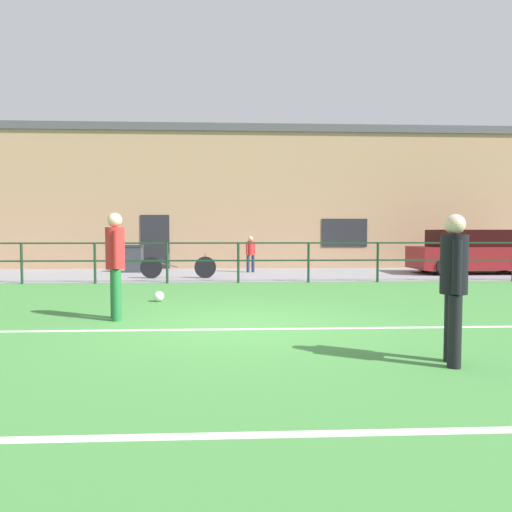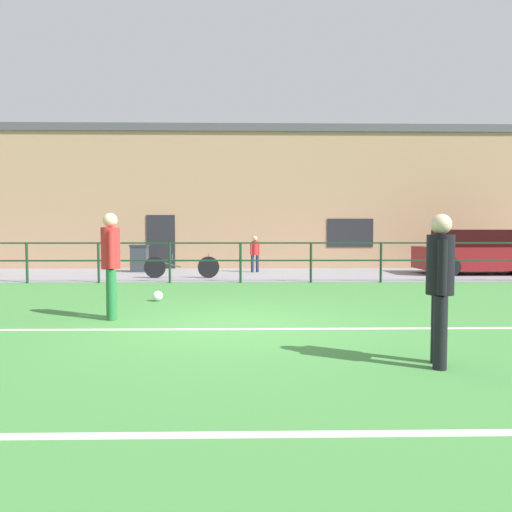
# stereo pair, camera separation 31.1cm
# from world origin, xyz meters

# --- Properties ---
(ground) EXTENTS (60.00, 44.00, 0.04)m
(ground) POSITION_xyz_m (0.00, 0.00, -0.02)
(ground) COLOR #42843D
(field_line_touchline) EXTENTS (36.00, 0.11, 0.00)m
(field_line_touchline) POSITION_xyz_m (0.00, -0.33, 0.00)
(field_line_touchline) COLOR white
(field_line_touchline) RESTS_ON ground
(field_line_hash) EXTENTS (36.00, 0.11, 0.00)m
(field_line_hash) POSITION_xyz_m (0.00, -3.92, 0.00)
(field_line_hash) COLOR white
(field_line_hash) RESTS_ON ground
(pavement_strip) EXTENTS (48.00, 5.00, 0.02)m
(pavement_strip) POSITION_xyz_m (0.00, 8.50, 0.01)
(pavement_strip) COLOR gray
(pavement_strip) RESTS_ON ground
(perimeter_fence) EXTENTS (36.07, 0.07, 1.15)m
(perimeter_fence) POSITION_xyz_m (0.00, 6.00, 0.75)
(perimeter_fence) COLOR #193823
(perimeter_fence) RESTS_ON ground
(clubhouse_facade) EXTENTS (28.00, 2.56, 5.62)m
(clubhouse_facade) POSITION_xyz_m (0.00, 12.20, 2.82)
(clubhouse_facade) COLOR tan
(clubhouse_facade) RESTS_ON ground
(player_goalkeeper) EXTENTS (0.28, 0.43, 1.63)m
(player_goalkeeper) POSITION_xyz_m (2.23, -2.27, 0.92)
(player_goalkeeper) COLOR black
(player_goalkeeper) RESTS_ON ground
(player_striker) EXTENTS (0.31, 0.46, 1.75)m
(player_striker) POSITION_xyz_m (-2.06, 0.54, 0.99)
(player_striker) COLOR #237038
(player_striker) RESTS_ON ground
(soccer_ball_match) EXTENTS (0.21, 0.21, 0.21)m
(soccer_ball_match) POSITION_xyz_m (-1.68, 2.51, 0.11)
(soccer_ball_match) COLOR white
(soccer_ball_match) RESTS_ON ground
(spectator_child) EXTENTS (0.33, 0.22, 1.28)m
(spectator_child) POSITION_xyz_m (0.46, 9.26, 0.75)
(spectator_child) COLOR #232D4C
(spectator_child) RESTS_ON pavement_strip
(parked_car_red) EXTENTS (4.34, 1.83, 1.50)m
(parked_car_red) POSITION_xyz_m (8.15, 8.46, 0.73)
(parked_car_red) COLOR maroon
(parked_car_red) RESTS_ON pavement_strip
(bicycle_parked_1) EXTENTS (2.31, 0.04, 0.76)m
(bicycle_parked_1) POSITION_xyz_m (-1.84, 7.20, 0.37)
(bicycle_parked_1) COLOR black
(bicycle_parked_1) RESTS_ON pavement_strip
(trash_bin_0) EXTENTS (0.60, 0.51, 0.97)m
(trash_bin_0) POSITION_xyz_m (-3.66, 9.49, 0.51)
(trash_bin_0) COLOR #33383D
(trash_bin_0) RESTS_ON pavement_strip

